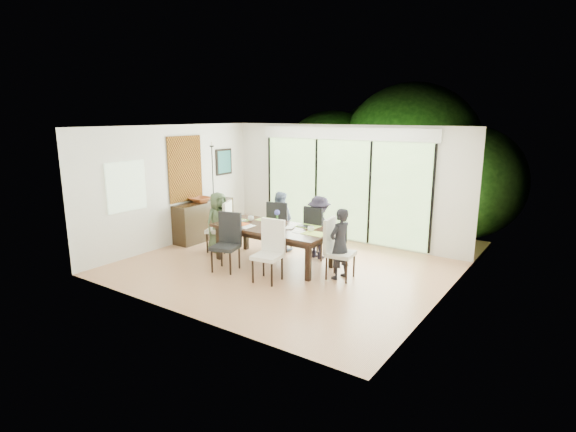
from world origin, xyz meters
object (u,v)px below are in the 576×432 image
Objects in this scene: chair_far_right at (319,232)px; chair_near_right at (267,252)px; chair_left_end at (218,226)px; person_left_end at (219,222)px; person_right_end at (340,244)px; chair_far_left at (280,225)px; laptop at (238,221)px; chair_near_left at (225,243)px; person_far_right at (319,227)px; cup_c at (311,229)px; chair_right_end at (341,249)px; bowl at (200,200)px; person_far_left at (280,221)px; table_top at (274,228)px; sideboard at (204,220)px; cup_a at (251,218)px; cup_b at (277,226)px; vase at (277,224)px.

chair_far_right is 1.72m from chair_near_right.
chair_left_end is 0.10m from person_left_end.
chair_left_end is at bearing -75.35° from person_right_end.
chair_far_left is 3.33× the size of laptop.
person_far_right reaches higher than chair_near_left.
chair_far_left is 1.48m from cup_c.
bowl is (-3.96, 0.43, 0.41)m from chair_right_end.
person_far_left is (1.03, 0.83, 0.00)m from person_left_end.
chair_right_end and chair_near_right have the same top height.
table_top is at bearing 107.27° from person_far_left.
sideboard is at bearing -142.85° from chair_left_end.
chair_far_left is at bearing 70.35° from cup_a.
person_far_left is (-1.00, -0.02, 0.10)m from chair_far_right.
chair_far_left is at bearing 111.18° from chair_near_right.
table_top is 7.27× the size of laptop.
table_top is 1.00m from person_far_right.
chair_far_left is at bearing 49.28° from laptop.
person_far_left is 1.12m from cup_b.
table_top is at bearing -135.00° from vase.
vase reaches higher than table_top.
chair_far_right reaches higher than cup_b.
person_far_right reaches higher than bowl.
table_top is at bearing -12.18° from sideboard.
table_top is 0.12m from vase.
chair_right_end reaches higher than cup_b.
person_far_right is at bearing 56.47° from table_top.
chair_near_left is at bearing 64.96° from person_far_right.
chair_left_end is 2.21m from person_far_right.
chair_near_left is at bearing 172.26° from chair_near_right.
chair_right_end is (3.00, 0.00, 0.00)m from chair_left_end.
vase is 0.36× the size of laptop.
chair_right_end is at bearing -8.13° from cup_c.
chair_far_left is 1.00m from chair_far_right.
cup_c is at bearing 75.45° from chair_right_end.
chair_left_end is 0.85m from cup_a.
chair_far_left is 1.00m from person_far_right.
chair_left_end is at bearing 27.13° from person_far_left.
vase is (-0.45, 0.92, 0.26)m from chair_near_right.
cup_b is at bearing -13.59° from sideboard.
person_right_end is 3.98m from sideboard.
cup_a is (-1.25, -0.70, 0.25)m from chair_far_right.
chair_far_right is 1.00× the size of chair_near_left.
person_far_left reaches higher than chair_right_end.
table_top is 0.72m from cup_a.
chair_far_left is (1.05, 0.85, 0.00)m from chair_left_end.
chair_near_left reaches higher than bowl.
person_right_end is 1.44m from vase.
chair_near_right is (-1.00, -0.87, 0.00)m from chair_right_end.
person_far_left is 2.72× the size of bowl.
chair_near_right is 11.00× the size of cup_b.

